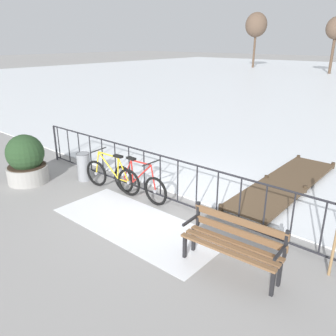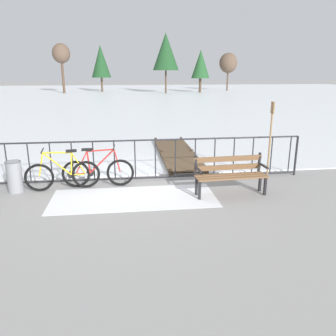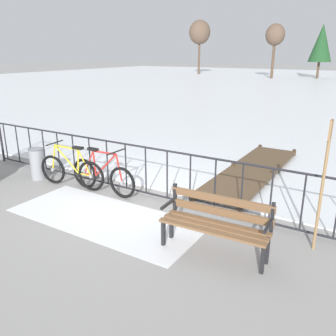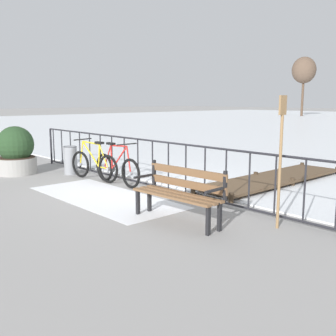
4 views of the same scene
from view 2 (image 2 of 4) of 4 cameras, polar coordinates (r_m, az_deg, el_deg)
ground_plane at (r=8.67m, az=-7.12°, el=-2.24°), size 160.00×160.00×0.00m
frozen_pond at (r=36.74m, az=-7.43°, el=11.78°), size 80.00×56.00×0.03m
snow_patch at (r=7.54m, az=-5.72°, el=-5.02°), size 3.60×1.49×0.01m
railing_fence at (r=8.51m, az=-7.25°, el=1.33°), size 9.06×0.06×1.07m
bicycle_near_railing at (r=8.30m, az=-17.19°, el=-1.03°), size 1.71×0.52×0.97m
bicycle_second at (r=8.30m, az=-11.65°, el=-0.63°), size 1.71×0.52×0.97m
park_bench at (r=7.75m, az=10.34°, el=-0.67°), size 1.62×0.57×0.89m
trash_bin at (r=8.52m, az=-24.33°, el=-1.30°), size 0.35×0.35×0.73m
oar_upright at (r=8.80m, az=16.78°, el=5.11°), size 0.04×0.16×1.98m
wooden_dock at (r=11.12m, az=1.47°, el=2.63°), size 1.10×4.41×0.20m
tree_far_west at (r=45.55m, az=-11.21°, el=17.11°), size 2.41×2.41×5.70m
tree_west_mid at (r=47.45m, az=10.07°, el=16.93°), size 2.34×2.34×4.88m
tree_centre at (r=43.08m, az=5.49°, el=16.92°), size 2.21×2.21×5.05m
tree_east_mid at (r=41.50m, az=-0.38°, el=18.91°), size 3.03×3.03×6.82m
tree_far_east at (r=43.60m, az=-17.47°, el=17.75°), size 2.05×2.05×5.70m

